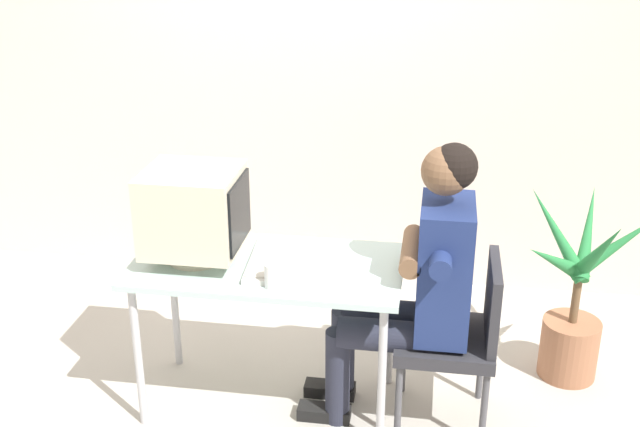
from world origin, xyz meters
name	(u,v)px	position (x,y,z in m)	size (l,w,h in m)	color
ground_plane	(271,401)	(0.00, 0.00, 0.00)	(12.00, 12.00, 0.00)	#B2ADA3
wall_back	(371,31)	(0.30, 1.40, 1.50)	(8.00, 0.10, 3.00)	beige
desk	(268,277)	(0.00, 0.00, 0.65)	(1.18, 0.61, 0.72)	#B7B7BC
crt_monitor	(194,211)	(-0.31, -0.01, 0.95)	(0.41, 0.38, 0.41)	beige
keyboard	(267,259)	(0.00, 0.01, 0.74)	(0.18, 0.46, 0.03)	silver
office_chair	(459,331)	(0.84, 0.00, 0.46)	(0.42, 0.42, 0.79)	#4C4C51
person_seated	(418,279)	(0.66, 0.00, 0.70)	(0.73, 0.56, 1.31)	navy
potted_plant	(574,307)	(1.40, 0.45, 0.38)	(0.69, 0.66, 0.95)	#9E6647
desk_mug	(273,275)	(0.07, -0.21, 0.77)	(0.07, 0.08, 0.10)	white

